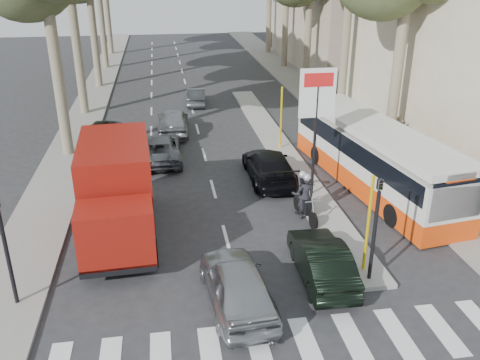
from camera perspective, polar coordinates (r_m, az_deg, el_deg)
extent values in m
plane|color=#28282B|center=(17.46, 2.29, -9.54)|extent=(120.00, 120.00, 0.00)
cube|color=gray|center=(42.08, 7.33, 10.27)|extent=(3.20, 70.00, 0.12)
cube|color=gray|center=(43.68, -15.63, 10.09)|extent=(2.40, 64.00, 0.12)
cube|color=gray|center=(27.74, 4.52, 3.51)|extent=(1.50, 26.00, 0.16)
cylinder|color=yellow|center=(16.63, 14.16, -5.10)|extent=(0.10, 0.10, 3.50)
cylinder|color=yellow|center=(21.75, 8.25, 2.31)|extent=(0.10, 0.10, 3.50)
cylinder|color=yellow|center=(27.22, 4.63, 6.82)|extent=(0.10, 0.10, 3.50)
cylinder|color=black|center=(21.46, 8.38, 4.43)|extent=(0.12, 0.12, 5.20)
cube|color=white|center=(20.90, 8.70, 9.62)|extent=(1.50, 0.10, 2.00)
cube|color=red|center=(20.72, 8.85, 11.05)|extent=(1.20, 0.02, 0.55)
cylinder|color=black|center=(16.31, 14.77, -6.38)|extent=(0.12, 0.12, 3.20)
imported|color=black|center=(15.64, 15.33, -1.60)|extent=(0.16, 0.41, 1.00)
cylinder|color=black|center=(16.19, -24.57, -8.13)|extent=(0.12, 0.12, 3.20)
cylinder|color=#6B604C|center=(27.34, -19.78, 10.91)|extent=(0.56, 0.56, 8.40)
cylinder|color=#6B604C|center=(35.09, -17.85, 14.13)|extent=(0.56, 0.56, 8.96)
cylinder|color=#6B604C|center=(42.98, -16.08, 15.29)|extent=(0.56, 0.56, 8.12)
cylinder|color=#6B604C|center=(50.82, -15.33, 17.29)|extent=(0.56, 0.56, 9.52)
cylinder|color=#6B604C|center=(58.80, -14.66, 17.68)|extent=(0.56, 0.56, 8.68)
cylinder|color=#6B604C|center=(27.64, 17.21, 11.36)|extent=(0.56, 0.56, 8.40)
cylinder|color=#6B604C|center=(34.87, 11.76, 14.92)|extent=(0.56, 0.56, 9.24)
cylinder|color=#6B604C|center=(42.42, 7.63, 15.67)|extent=(0.56, 0.56, 7.84)
cylinder|color=#6B604C|center=(50.06, 5.14, 17.58)|extent=(0.56, 0.56, 8.96)
cylinder|color=#6B604C|center=(57.87, 3.26, 18.13)|extent=(0.56, 0.56, 8.40)
imported|color=#9B9FA3|center=(15.25, -0.33, -11.61)|extent=(2.08, 4.46, 1.48)
imported|color=black|center=(16.70, 9.15, -8.83)|extent=(1.51, 4.08, 1.33)
imported|color=#55575D|center=(26.38, -9.03, 3.55)|extent=(2.21, 4.74, 1.31)
imported|color=black|center=(23.67, 3.29, 1.59)|extent=(2.00, 4.87, 1.41)
imported|color=gray|center=(30.48, -7.51, 6.56)|extent=(2.01, 4.53, 1.51)
imported|color=#53575C|center=(36.83, -4.94, 9.35)|extent=(1.55, 3.71, 1.19)
imported|color=black|center=(29.96, -15.02, 5.33)|extent=(2.21, 4.31, 1.20)
cube|color=black|center=(19.29, -13.36, -4.74)|extent=(2.71, 6.62, 0.27)
cylinder|color=black|center=(17.54, -16.95, -8.61)|extent=(0.37, 0.99, 0.98)
cylinder|color=black|center=(17.42, -9.79, -8.08)|extent=(0.37, 0.99, 0.98)
cylinder|color=black|center=(21.16, -16.22, -2.77)|extent=(0.37, 0.99, 0.98)
cylinder|color=black|center=(21.06, -10.35, -2.30)|extent=(0.37, 0.99, 0.98)
cube|color=maroon|center=(16.63, -13.73, -5.76)|extent=(2.46, 1.64, 1.84)
cube|color=black|center=(15.91, -13.84, -6.30)|extent=(2.17, 0.20, 0.98)
cube|color=maroon|center=(19.43, -13.75, 0.40)|extent=(2.72, 4.68, 2.71)
cube|color=#E7430C|center=(23.76, 14.45, 0.49)|extent=(3.93, 11.41, 0.88)
cube|color=silver|center=(23.35, 14.73, 3.13)|extent=(3.93, 11.41, 1.46)
cube|color=black|center=(23.25, 14.81, 3.80)|extent=(3.89, 10.97, 0.83)
cube|color=silver|center=(23.01, 15.00, 5.63)|extent=(3.93, 11.41, 0.29)
cube|color=black|center=(19.16, 23.18, -2.11)|extent=(2.13, 0.35, 1.46)
cube|color=#E7430C|center=(18.84, 23.59, 0.24)|extent=(1.16, 0.22, 0.31)
cylinder|color=black|center=(20.53, 16.78, -3.83)|extent=(0.40, 0.96, 0.93)
cylinder|color=black|center=(21.76, 21.64, -2.95)|extent=(0.40, 0.96, 0.93)
cylinder|color=black|center=(26.03, 8.65, 2.78)|extent=(0.40, 0.96, 0.93)
cylinder|color=black|center=(27.01, 12.87, 3.22)|extent=(0.40, 0.96, 0.93)
cylinder|color=black|center=(19.68, 8.24, -4.55)|extent=(0.19, 0.70, 0.69)
cylinder|color=black|center=(21.00, 6.49, -2.57)|extent=(0.19, 0.70, 0.69)
cylinder|color=silver|center=(19.55, 8.22, -3.39)|extent=(0.12, 0.44, 0.86)
cube|color=black|center=(20.31, 7.30, -3.11)|extent=(0.33, 0.83, 0.32)
cube|color=black|center=(20.01, 7.58, -2.62)|extent=(0.38, 0.52, 0.24)
cube|color=black|center=(20.48, 6.98, -2.15)|extent=(0.38, 0.73, 0.13)
cylinder|color=silver|center=(19.45, 8.20, -2.40)|extent=(0.67, 0.12, 0.04)
imported|color=black|center=(20.11, 7.37, -1.90)|extent=(0.71, 0.51, 1.81)
imported|color=black|center=(20.49, 6.90, -1.54)|extent=(0.87, 0.55, 1.70)
sphere|color=#B2B2B7|center=(19.72, 7.55, 0.28)|extent=(0.30, 0.30, 0.30)
sphere|color=#B2B2B7|center=(20.12, 7.05, 0.60)|extent=(0.30, 0.30, 0.30)
imported|color=#393048|center=(26.99, 13.70, 4.18)|extent=(0.76, 1.02, 1.57)
imported|color=#6B6250|center=(29.12, 17.28, 5.25)|extent=(1.12, 0.67, 1.63)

